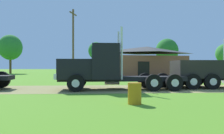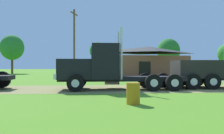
{
  "view_description": "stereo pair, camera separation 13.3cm",
  "coord_description": "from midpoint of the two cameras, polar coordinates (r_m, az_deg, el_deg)",
  "views": [
    {
      "loc": [
        -5.06,
        -14.11,
        1.49
      ],
      "look_at": [
        -4.25,
        0.44,
        1.44
      ],
      "focal_mm": 34.22,
      "sensor_mm": 36.0,
      "label": 1
    },
    {
      "loc": [
        -4.93,
        -14.11,
        1.49
      ],
      "look_at": [
        -4.25,
        0.44,
        1.44
      ],
      "focal_mm": 34.22,
      "sensor_mm": 36.0,
      "label": 2
    }
  ],
  "objects": [
    {
      "name": "ground_plane",
      "position": [
        15.04,
        16.31,
        -5.49
      ],
      "size": [
        200.0,
        200.0,
        0.0
      ],
      "primitive_type": "plane",
      "color": "#548C23"
    },
    {
      "name": "dirt_track",
      "position": [
        15.04,
        16.31,
        -5.48
      ],
      "size": [
        120.0,
        5.05,
        0.01
      ],
      "primitive_type": "cube",
      "color": "olive",
      "rests_on": "ground_plane"
    },
    {
      "name": "truck_foreground_white",
      "position": [
        13.61,
        -2.68,
        -0.54
      ],
      "size": [
        8.15,
        2.72,
        3.86
      ],
      "color": "black",
      "rests_on": "ground_plane"
    },
    {
      "name": "steel_barrel",
      "position": [
        8.47,
        5.6,
        -7.04
      ],
      "size": [
        0.53,
        0.53,
        0.84
      ],
      "primitive_type": "cylinder",
      "color": "#B27214",
      "rests_on": "ground_plane"
    },
    {
      "name": "shed_building",
      "position": [
        35.86,
        9.21,
        1.49
      ],
      "size": [
        13.01,
        8.46,
        4.77
      ],
      "color": "brown",
      "rests_on": "ground_plane"
    },
    {
      "name": "utility_pole_near",
      "position": [
        30.1,
        -10.47,
        6.77
      ],
      "size": [
        0.74,
        2.15,
        9.35
      ],
      "color": "brown",
      "rests_on": "ground_plane"
    },
    {
      "name": "tree_left",
      "position": [
        48.93,
        -25.59,
        4.73
      ],
      "size": [
        4.72,
        4.72,
        7.99
      ],
      "color": "#513823",
      "rests_on": "ground_plane"
    },
    {
      "name": "tree_mid",
      "position": [
        46.14,
        -4.38,
        4.33
      ],
      "size": [
        3.33,
        3.33,
        6.7
      ],
      "color": "#513823",
      "rests_on": "ground_plane"
    },
    {
      "name": "tree_right",
      "position": [
        53.74,
        14.4,
        4.16
      ],
      "size": [
        5.44,
        5.44,
        8.22
      ],
      "color": "#513823",
      "rests_on": "ground_plane"
    }
  ]
}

